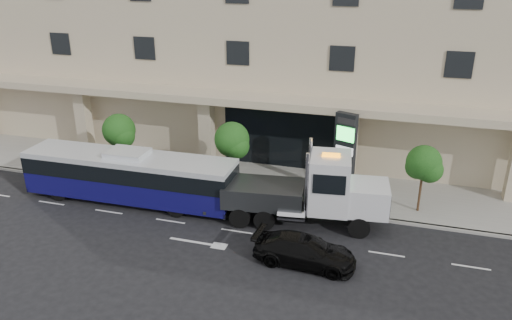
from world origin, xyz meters
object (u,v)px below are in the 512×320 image
(city_bus, at_px, (130,176))
(tow_truck, at_px, (312,193))
(signage_pylon, at_px, (344,154))
(black_sedan, at_px, (305,251))

(city_bus, distance_m, tow_truck, 11.14)
(signage_pylon, bearing_deg, city_bus, -139.32)
(black_sedan, xyz_separation_m, signage_pylon, (0.76, 8.07, 2.11))
(black_sedan, bearing_deg, signage_pylon, -2.65)
(city_bus, xyz_separation_m, black_sedan, (11.56, -3.71, -0.96))
(signage_pylon, bearing_deg, black_sedan, -74.22)
(tow_truck, relative_size, signage_pylon, 1.96)
(tow_truck, bearing_deg, signage_pylon, 66.61)
(tow_truck, relative_size, black_sedan, 2.06)
(city_bus, xyz_separation_m, tow_truck, (11.13, 0.36, 0.23))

